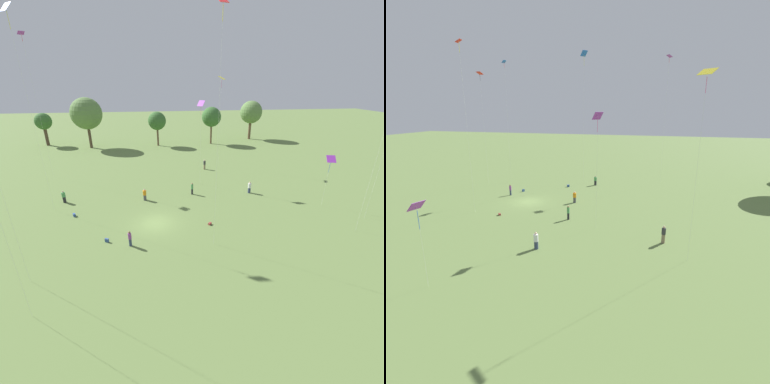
% 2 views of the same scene
% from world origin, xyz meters
% --- Properties ---
extents(ground_plane, '(240.00, 240.00, 0.00)m').
position_xyz_m(ground_plane, '(0.00, 0.00, 0.00)').
color(ground_plane, olive).
extents(person_0, '(0.55, 0.55, 1.67)m').
position_xyz_m(person_0, '(-1.44, 6.61, 0.81)').
color(person_0, '#4C4C51').
rests_on(person_0, ground_plane).
extents(person_1, '(0.44, 0.44, 1.68)m').
position_xyz_m(person_1, '(-2.55, -4.13, 0.85)').
color(person_1, '#333D5B').
rests_on(person_1, ground_plane).
extents(person_2, '(0.65, 0.65, 1.75)m').
position_xyz_m(person_2, '(13.79, 7.09, 0.85)').
color(person_2, '#333D5B').
rests_on(person_2, ground_plane).
extents(person_3, '(0.43, 0.43, 1.83)m').
position_xyz_m(person_3, '(9.21, 18.88, 0.91)').
color(person_3, '#847056').
rests_on(person_3, ground_plane).
extents(person_4, '(0.48, 0.48, 1.71)m').
position_xyz_m(person_4, '(-12.30, 7.35, 0.83)').
color(person_4, '#232328').
rests_on(person_4, ground_plane).
extents(person_5, '(0.34, 0.34, 1.77)m').
position_xyz_m(person_5, '(5.34, 7.73, 0.90)').
color(person_5, '#232328').
rests_on(person_5, ground_plane).
extents(kite_0, '(1.23, 1.04, 6.81)m').
position_xyz_m(kite_0, '(21.85, 1.65, 6.28)').
color(kite_0, purple).
rests_on(kite_0, ground_plane).
extents(kite_1, '(1.17, 1.17, 12.74)m').
position_xyz_m(kite_1, '(7.14, 11.54, 11.88)').
color(kite_1, purple).
rests_on(kite_1, ground_plane).
extents(kite_2, '(1.15, 1.14, 21.67)m').
position_xyz_m(kite_2, '(-17.48, 18.42, 19.90)').
color(kite_2, purple).
rests_on(kite_2, ground_plane).
extents(kite_3, '(0.78, 0.72, 20.65)m').
position_xyz_m(kite_3, '(5.83, -4.94, 18.47)').
color(kite_3, red).
rests_on(kite_3, ground_plane).
extents(kite_6, '(1.27, 1.20, 22.15)m').
position_xyz_m(kite_6, '(-12.90, 5.02, 20.61)').
color(kite_6, blue).
rests_on(kite_6, ground_plane).
extents(kite_7, '(1.01, 1.08, 19.00)m').
position_xyz_m(kite_7, '(-8.77, -11.81, 17.71)').
color(kite_7, red).
rests_on(kite_7, ground_plane).
extents(kite_8, '(1.54, 1.58, 16.01)m').
position_xyz_m(kite_8, '(12.34, 20.99, 15.23)').
color(kite_8, yellow).
rests_on(kite_8, ground_plane).
extents(kite_9, '(0.81, 0.74, 20.86)m').
position_xyz_m(kite_9, '(-10.41, -8.09, 18.45)').
color(kite_9, blue).
rests_on(kite_9, ground_plane).
extents(picnic_bag_0, '(0.44, 0.37, 0.40)m').
position_xyz_m(picnic_bag_0, '(-5.03, -3.13, 0.20)').
color(picnic_bag_0, '#33518C').
rests_on(picnic_bag_0, ground_plane).
extents(picnic_bag_1, '(0.43, 0.49, 0.37)m').
position_xyz_m(picnic_bag_1, '(-9.90, 3.06, 0.18)').
color(picnic_bag_1, '#33518C').
rests_on(picnic_bag_1, ground_plane).
extents(picnic_bag_2, '(0.45, 0.45, 0.24)m').
position_xyz_m(picnic_bag_2, '(6.19, -1.15, 0.12)').
color(picnic_bag_2, '#933833').
rests_on(picnic_bag_2, ground_plane).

